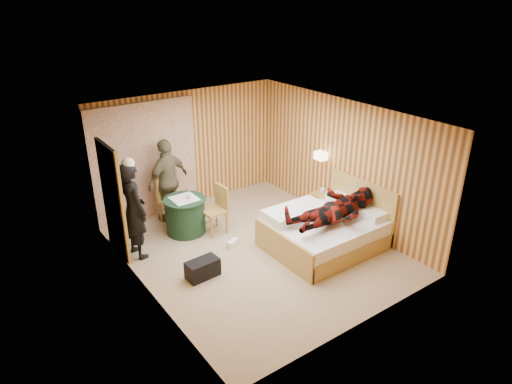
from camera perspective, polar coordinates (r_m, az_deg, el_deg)
floor at (r=8.43m, az=0.01°, el=-7.23°), size 4.20×5.00×0.01m
ceiling at (r=7.44m, az=0.01°, el=9.45°), size 4.20×5.00×0.01m
wall_back at (r=9.86m, az=-8.48°, el=5.32°), size 4.20×0.02×2.50m
wall_left at (r=6.96m, az=-14.24°, el=-3.44°), size 0.02×5.00×2.50m
wall_right at (r=9.14m, az=10.82°, el=3.63°), size 0.02×5.00×2.50m
curtain at (r=9.43m, az=-13.66°, el=3.69°), size 2.20×0.08×2.40m
doorway at (r=8.27m, az=-17.50°, el=-1.02°), size 0.06×0.90×2.05m
wall_lamp at (r=9.30m, az=8.11°, el=4.52°), size 0.26×0.24×0.16m
bed at (r=8.51m, az=8.58°, el=-4.77°), size 2.00×1.57×1.08m
nightstand at (r=9.48m, az=8.71°, el=-1.79°), size 0.42×0.57×0.55m
round_table at (r=8.95m, az=-8.81°, el=-2.88°), size 0.81×0.81×0.72m
chair_far at (r=9.39m, az=-10.85°, el=-0.50°), size 0.55×0.55×0.93m
chair_near at (r=8.82m, az=-4.87°, el=-1.70°), size 0.45×0.45×0.95m
duffel_bag at (r=7.68m, az=-6.69°, el=-9.50°), size 0.56×0.33×0.31m
sneaker_left at (r=9.16m, az=-6.42°, el=-4.16°), size 0.33×0.22×0.13m
sneaker_right at (r=8.52m, az=-2.91°, el=-6.40°), size 0.29×0.20×0.12m
woman_standing at (r=8.14m, az=-15.06°, el=-2.24°), size 0.50×0.69×1.77m
man_at_table at (r=9.31m, az=-10.93°, el=1.43°), size 1.09×0.72×1.72m
man_on_bed at (r=8.08m, az=10.10°, el=-1.25°), size 0.86×0.67×1.77m
book_lower at (r=9.33m, az=9.02°, el=-0.37°), size 0.17×0.22×0.02m
book_upper at (r=9.32m, az=9.03°, el=-0.26°), size 0.21×0.25×0.02m
cup_nightstand at (r=9.43m, az=8.28°, el=0.20°), size 0.13×0.13×0.09m
cup_table at (r=8.77m, az=-8.25°, el=-0.47°), size 0.12×0.12×0.10m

